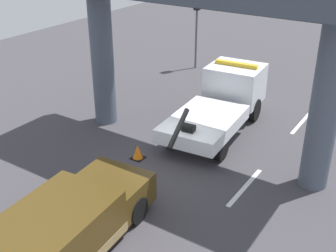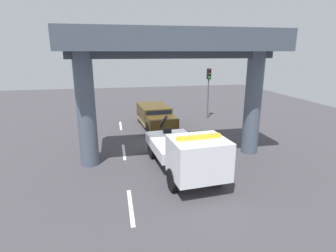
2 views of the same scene
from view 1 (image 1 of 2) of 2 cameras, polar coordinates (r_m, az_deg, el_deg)
ground_plane at (r=16.05m, az=1.04°, el=-5.15°), size 60.00×40.00×0.10m
lane_stripe_mid at (r=14.97m, az=10.07°, el=-7.91°), size 2.60×0.16×0.01m
lane_stripe_east at (r=19.99m, az=17.13°, el=0.43°), size 2.60×0.16×0.01m
tow_truck_white at (r=18.49m, az=7.22°, el=3.41°), size 7.33×2.87×2.46m
towed_van_green at (r=12.18m, az=-12.93°, el=-12.71°), size 5.36×2.59×1.58m
overpass_structure at (r=15.20m, az=4.28°, el=16.14°), size 3.60×11.16×6.87m
traffic_light_far at (r=25.39m, az=3.83°, el=14.39°), size 0.39×0.32×4.30m
traffic_cone_orange at (r=16.28m, az=-4.00°, el=-3.46°), size 0.46×0.46×0.55m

